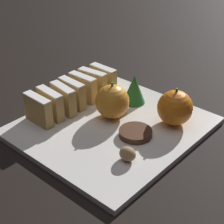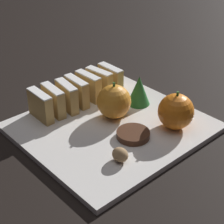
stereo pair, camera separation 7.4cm
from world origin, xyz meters
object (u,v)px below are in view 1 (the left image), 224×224
(orange_far, at_px, (175,108))
(walnut, at_px, (128,154))
(chocolate_cookie, at_px, (134,134))
(orange_near, at_px, (112,101))

(orange_far, bearing_deg, walnut, -87.78)
(orange_far, xyz_separation_m, chocolate_cookie, (-0.03, -0.09, -0.03))
(orange_near, relative_size, orange_far, 0.99)
(chocolate_cookie, bearing_deg, walnut, -60.40)
(walnut, height_order, chocolate_cookie, walnut)
(walnut, relative_size, chocolate_cookie, 0.49)
(walnut, distance_m, chocolate_cookie, 0.08)
(orange_near, height_order, walnut, orange_near)
(orange_near, xyz_separation_m, walnut, (0.12, -0.09, -0.02))
(walnut, bearing_deg, chocolate_cookie, 119.60)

